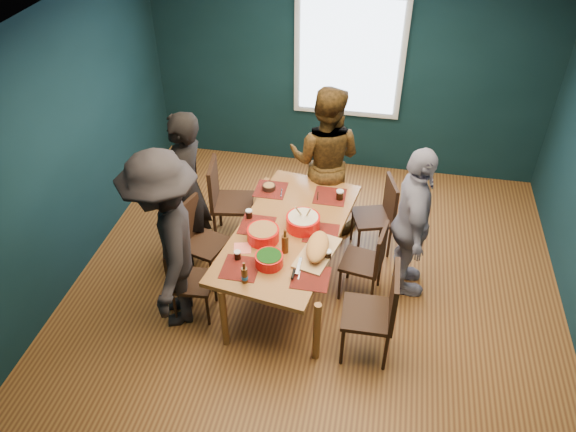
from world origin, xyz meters
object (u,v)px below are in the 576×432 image
at_px(dining_table, 289,235).
at_px(bowl_salad, 263,234).
at_px(chair_right_mid, 370,258).
at_px(chair_left_near, 184,275).
at_px(chair_left_mid, 197,235).
at_px(chair_right_far, 381,211).
at_px(person_right, 412,224).
at_px(bowl_herbs, 269,259).
at_px(person_near_left, 167,243).
at_px(person_far_left, 186,191).
at_px(chair_right_near, 379,308).
at_px(cutting_board, 317,248).
at_px(person_back, 325,160).
at_px(bowl_dumpling, 303,222).
at_px(chair_left_far, 224,196).

height_order(dining_table, bowl_salad, bowl_salad).
bearing_deg(chair_right_mid, chair_left_near, -152.40).
relative_size(chair_left_mid, chair_left_near, 1.09).
xyz_separation_m(chair_right_far, person_right, (0.31, -0.57, 0.30)).
relative_size(chair_right_far, bowl_herbs, 3.46).
xyz_separation_m(bowl_salad, bowl_herbs, (0.13, -0.33, -0.01)).
relative_size(person_near_left, bowl_salad, 5.96).
bearing_deg(chair_right_far, chair_left_mid, -173.93).
bearing_deg(person_far_left, chair_right_far, 113.80).
relative_size(chair_right_near, cutting_board, 1.38).
relative_size(dining_table, bowl_herbs, 8.02).
height_order(dining_table, chair_right_mid, chair_right_mid).
height_order(person_back, bowl_dumpling, person_back).
bearing_deg(bowl_salad, chair_left_near, -152.26).
relative_size(chair_right_far, person_right, 0.54).
xyz_separation_m(chair_left_mid, bowl_salad, (0.74, -0.18, 0.28)).
height_order(chair_left_near, person_near_left, person_near_left).
height_order(chair_left_far, person_near_left, person_near_left).
height_order(dining_table, chair_right_far, chair_right_far).
height_order(person_far_left, bowl_herbs, person_far_left).
height_order(dining_table, bowl_herbs, bowl_herbs).
bearing_deg(chair_left_mid, bowl_dumpling, 18.93).
bearing_deg(chair_right_mid, chair_left_far, 168.31).
bearing_deg(chair_right_near, bowl_herbs, 168.19).
distance_m(chair_right_mid, cutting_board, 0.65).
bearing_deg(chair_left_mid, bowl_herbs, -15.03).
bearing_deg(chair_left_far, person_near_left, -104.89).
distance_m(person_far_left, bowl_herbs, 1.30).
relative_size(person_right, bowl_dumpling, 4.95).
bearing_deg(chair_left_near, person_right, 15.72).
relative_size(chair_left_near, person_far_left, 0.47).
bearing_deg(chair_left_near, chair_right_far, 32.64).
bearing_deg(chair_right_near, chair_right_far, 91.72).
height_order(dining_table, person_near_left, person_near_left).
bearing_deg(cutting_board, bowl_dumpling, 133.14).
xyz_separation_m(chair_right_far, cutting_board, (-0.54, -1.07, 0.29)).
bearing_deg(chair_right_mid, person_far_left, -177.60).
relative_size(chair_left_far, person_back, 0.56).
bearing_deg(bowl_salad, bowl_herbs, -68.23).
bearing_deg(chair_right_far, chair_left_far, 166.77).
height_order(dining_table, person_back, person_back).
distance_m(person_back, cutting_board, 1.44).
relative_size(chair_right_near, person_far_left, 0.56).
bearing_deg(chair_right_mid, bowl_herbs, -139.65).
distance_m(chair_left_mid, bowl_salad, 0.81).
bearing_deg(person_far_left, bowl_herbs, 62.38).
bearing_deg(bowl_salad, cutting_board, -11.45).
distance_m(bowl_salad, bowl_dumpling, 0.42).
bearing_deg(chair_right_near, chair_left_far, 141.49).
xyz_separation_m(chair_right_far, bowl_herbs, (-0.94, -1.30, 0.28)).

